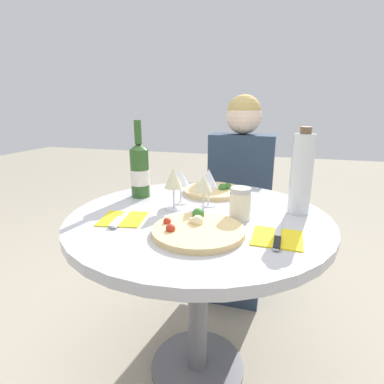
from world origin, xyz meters
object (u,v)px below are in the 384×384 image
object	(u,v)px
wine_bottle	(140,170)
dining_table	(198,243)
seated_diner	(238,205)
tall_carafe	(302,174)
pizza_large	(198,230)
chair_behind_diner	(241,212)

from	to	relation	value
wine_bottle	dining_table	bearing A→B (deg)	-25.41
seated_diner	wine_bottle	distance (m)	0.73
seated_diner	tall_carafe	size ratio (longest dim) A/B	3.69
seated_diner	wine_bottle	xyz separation A→B (m)	(-0.37, -0.56, 0.30)
pizza_large	wine_bottle	size ratio (longest dim) A/B	0.88
wine_bottle	tall_carafe	world-z (taller)	wine_bottle
seated_diner	pizza_large	size ratio (longest dim) A/B	4.01
wine_bottle	tall_carafe	bearing A→B (deg)	-2.58
dining_table	wine_bottle	distance (m)	0.42
dining_table	wine_bottle	xyz separation A→B (m)	(-0.31, 0.15, 0.24)
pizza_large	wine_bottle	world-z (taller)	wine_bottle
chair_behind_diner	tall_carafe	xyz separation A→B (m)	(0.30, -0.72, 0.43)
pizza_large	tall_carafe	size ratio (longest dim) A/B	0.92
pizza_large	tall_carafe	distance (m)	0.45
dining_table	chair_behind_diner	world-z (taller)	chair_behind_diner
dining_table	seated_diner	bearing A→B (deg)	84.98
chair_behind_diner	seated_diner	world-z (taller)	seated_diner
pizza_large	tall_carafe	xyz separation A→B (m)	(0.32, 0.29, 0.14)
chair_behind_diner	seated_diner	bearing A→B (deg)	90.00
seated_diner	tall_carafe	distance (m)	0.74
dining_table	seated_diner	xyz separation A→B (m)	(0.06, 0.70, -0.06)
chair_behind_diner	pizza_large	xyz separation A→B (m)	(-0.02, -1.01, 0.29)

